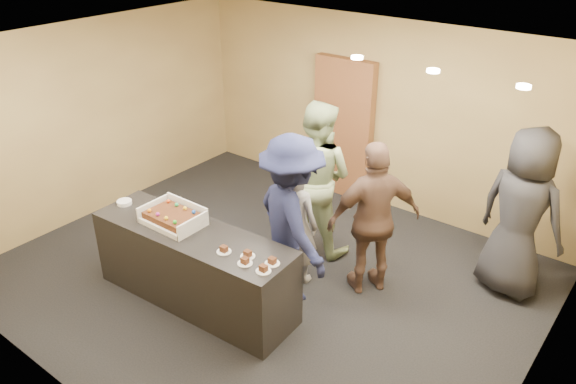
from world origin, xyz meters
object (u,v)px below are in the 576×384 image
Objects in this scene: person_dark_suit at (521,214)px; plate_stack at (124,202)px; person_sage_man at (316,178)px; cake_box at (175,219)px; sheet_cake at (173,216)px; serving_counter at (194,267)px; person_server_grey at (296,224)px; person_brown_extra at (374,219)px; person_navy_man at (292,221)px; storage_cabinet at (343,129)px.

plate_stack is at bearing 44.87° from person_dark_suit.
person_dark_suit reaches higher than person_sage_man.
cake_box is 0.06m from sheet_cake.
person_server_grey is at bearing 55.69° from serving_counter.
sheet_cake reaches higher than plate_stack.
person_sage_man is at bearing 27.71° from person_dark_suit.
plate_stack is 0.09× the size of person_brown_extra.
person_navy_man is at bearing 34.90° from sheet_cake.
serving_counter is at bearing 70.52° from person_navy_man.
person_dark_suit is (2.30, 0.63, 0.00)m from person_sage_man.
person_dark_suit is at bearing 38.17° from cake_box.
sheet_cake is at bearing -11.80° from person_brown_extra.
sheet_cake is 0.79m from plate_stack.
person_server_grey is at bearing 48.73° from sheet_cake.
person_sage_man is 1.06m from person_navy_man.
person_navy_man is (1.06, 0.72, 0.03)m from cake_box.
person_server_grey is 0.74× the size of person_sage_man.
person_navy_man is (1.85, 0.78, 0.05)m from plate_stack.
person_sage_man is at bearing 50.33° from plate_stack.
person_sage_man is (-0.22, 0.70, 0.25)m from person_server_grey.
person_dark_suit reaches higher than plate_stack.
person_brown_extra is at bearing 41.54° from serving_counter.
serving_counter is at bearing 51.15° from person_server_grey.
person_server_grey is (0.80, -2.21, -0.31)m from storage_cabinet.
storage_cabinet is 3.19× the size of cake_box.
cake_box is 2.19m from person_brown_extra.
cake_box is at bearing 50.44° from person_dark_suit.
cake_box is at bearing 171.99° from serving_counter.
person_brown_extra reaches higher than plate_stack.
person_sage_man is at bearing 68.17° from cake_box.
person_navy_man is at bearing 22.95° from plate_stack.
serving_counter is at bearing 53.50° from person_dark_suit.
person_navy_man reaches higher than serving_counter.
person_dark_suit reaches higher than cake_box.
person_server_grey is at bearing 48.07° from cake_box.
storage_cabinet reaches higher than plate_stack.
person_navy_man is at bearing 104.08° from person_sage_man.
storage_cabinet is at bearing 88.07° from sheet_cake.
person_dark_suit is at bearing 165.72° from person_brown_extra.
plate_stack is at bearing 24.82° from person_server_grey.
sheet_cake is 0.28× the size of person_dark_suit.
person_dark_suit is (2.07, 1.33, 0.26)m from person_server_grey.
person_sage_man is (0.68, 1.71, 0.04)m from cake_box.
person_navy_man is at bearing -69.16° from storage_cabinet.
person_navy_man is 1.07× the size of person_brown_extra.
serving_counter is 0.57m from cake_box.
storage_cabinet is 1.08× the size of person_navy_man.
person_brown_extra is at bearing 39.49° from sheet_cake.
sheet_cake is (-0.28, 0.00, 0.55)m from serving_counter.
sheet_cake is 2.21m from person_brown_extra.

